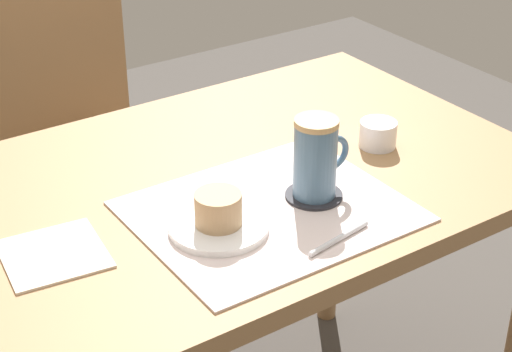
{
  "coord_description": "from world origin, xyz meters",
  "views": [
    {
      "loc": [
        -0.66,
        -1.12,
        1.47
      ],
      "look_at": [
        0.03,
        -0.1,
        0.78
      ],
      "focal_mm": 60.0,
      "sensor_mm": 36.0,
      "label": 1
    }
  ],
  "objects_px": {
    "pastry_plate": "(219,227)",
    "sugar_bowl": "(378,134)",
    "pastry": "(218,209)",
    "coffee_mug": "(316,157)",
    "dining_table": "(212,223)",
    "wooden_chair": "(77,139)"
  },
  "relations": [
    {
      "from": "pastry_plate",
      "to": "sugar_bowl",
      "type": "height_order",
      "value": "sugar_bowl"
    },
    {
      "from": "pastry",
      "to": "coffee_mug",
      "type": "distance_m",
      "value": 0.19
    },
    {
      "from": "dining_table",
      "to": "pastry_plate",
      "type": "relative_size",
      "value": 7.38
    },
    {
      "from": "dining_table",
      "to": "pastry_plate",
      "type": "bearing_deg",
      "value": -116.95
    },
    {
      "from": "wooden_chair",
      "to": "coffee_mug",
      "type": "xyz_separation_m",
      "value": [
        0.08,
        -0.86,
        0.3
      ]
    },
    {
      "from": "wooden_chair",
      "to": "pastry_plate",
      "type": "relative_size",
      "value": 5.9
    },
    {
      "from": "pastry",
      "to": "sugar_bowl",
      "type": "relative_size",
      "value": 1.07
    },
    {
      "from": "pastry_plate",
      "to": "coffee_mug",
      "type": "xyz_separation_m",
      "value": [
        0.19,
        -0.0,
        0.07
      ]
    },
    {
      "from": "dining_table",
      "to": "coffee_mug",
      "type": "xyz_separation_m",
      "value": [
        0.12,
        -0.15,
        0.16
      ]
    },
    {
      "from": "pastry_plate",
      "to": "pastry",
      "type": "distance_m",
      "value": 0.03
    },
    {
      "from": "wooden_chair",
      "to": "sugar_bowl",
      "type": "distance_m",
      "value": 0.86
    },
    {
      "from": "coffee_mug",
      "to": "dining_table",
      "type": "bearing_deg",
      "value": 128.04
    },
    {
      "from": "dining_table",
      "to": "pastry",
      "type": "xyz_separation_m",
      "value": [
        -0.07,
        -0.15,
        0.13
      ]
    },
    {
      "from": "dining_table",
      "to": "pastry",
      "type": "relative_size",
      "value": 15.7
    },
    {
      "from": "dining_table",
      "to": "pastry_plate",
      "type": "xyz_separation_m",
      "value": [
        -0.07,
        -0.15,
        0.1
      ]
    },
    {
      "from": "wooden_chair",
      "to": "dining_table",
      "type": "bearing_deg",
      "value": 87.49
    },
    {
      "from": "pastry_plate",
      "to": "dining_table",
      "type": "bearing_deg",
      "value": 63.05
    },
    {
      "from": "coffee_mug",
      "to": "pastry",
      "type": "bearing_deg",
      "value": 179.25
    },
    {
      "from": "pastry",
      "to": "wooden_chair",
      "type": "bearing_deg",
      "value": 82.73
    },
    {
      "from": "wooden_chair",
      "to": "pastry_plate",
      "type": "xyz_separation_m",
      "value": [
        -0.11,
        -0.86,
        0.23
      ]
    },
    {
      "from": "pastry_plate",
      "to": "pastry",
      "type": "xyz_separation_m",
      "value": [
        0.0,
        0.0,
        0.03
      ]
    },
    {
      "from": "wooden_chair",
      "to": "sugar_bowl",
      "type": "xyz_separation_m",
      "value": [
        0.3,
        -0.77,
        0.25
      ]
    }
  ]
}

